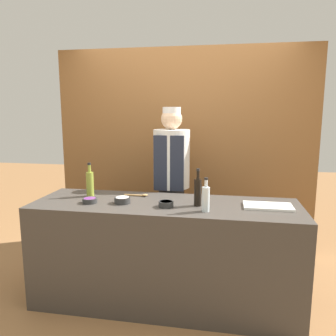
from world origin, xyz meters
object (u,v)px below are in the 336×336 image
Objects in this scene: bottle_clear at (206,198)px; bottle_oil at (90,183)px; sauce_bowl_purple at (90,200)px; wooden_spoon at (139,195)px; sauce_bowl_white at (122,200)px; cutting_board at (268,206)px; chef_center at (171,184)px; sauce_bowl_orange at (166,204)px; bottle_soy at (198,191)px.

bottle_clear is 0.86× the size of bottle_oil.
sauce_bowl_purple is 1.00m from bottle_clear.
bottle_oil reaches higher than wooden_spoon.
sauce_bowl_purple is at bearing -67.98° from bottle_oil.
sauce_bowl_white is 0.61× the size of wooden_spoon.
chef_center is at bearing 145.04° from cutting_board.
chef_center is at bearing 63.80° from wooden_spoon.
bottle_oil is (-1.07, 0.28, 0.02)m from bottle_clear.
bottle_oil is (-0.09, 0.21, 0.10)m from sauce_bowl_purple.
bottle_clear is 1.20× the size of wooden_spoon.
sauce_bowl_orange is at bearing -83.97° from chef_center.
bottle_soy is (0.92, 0.07, 0.10)m from sauce_bowl_purple.
cutting_board is at bearing 8.80° from sauce_bowl_orange.
cutting_board is at bearing 21.62° from bottle_clear.
sauce_bowl_orange is at bearing -163.34° from bottle_soy.
wooden_spoon is (-0.64, 0.36, -0.09)m from bottle_clear.
bottle_oil and bottle_soy have the same top height.
sauce_bowl_orange is at bearing -171.20° from cutting_board.
wooden_spoon is (-0.56, 0.21, -0.11)m from bottle_soy.
sauce_bowl_orange reaches higher than sauce_bowl_purple.
chef_center reaches higher than bottle_oil.
bottle_clear is at bearing -63.79° from chef_center.
sauce_bowl_white is 1.11× the size of sauce_bowl_orange.
bottle_soy is 0.61m from wooden_spoon.
wooden_spoon is 0.13× the size of chef_center.
bottle_oil is at bearing 176.84° from cutting_board.
sauce_bowl_white is 0.35× the size of cutting_board.
cutting_board is at bearing 5.18° from bottle_soy.
bottle_oil reaches higher than cutting_board.
bottle_oil is at bearing 112.02° from sauce_bowl_purple.
chef_center reaches higher than sauce_bowl_purple.
bottle_soy is at bearing -174.82° from cutting_board.
sauce_bowl_orange is 0.34m from bottle_clear.
bottle_clear reaches higher than sauce_bowl_white.
sauce_bowl_white is 0.51× the size of bottle_clear.
sauce_bowl_purple is 0.55× the size of wooden_spoon.
sauce_bowl_white is 0.41m from bottle_oil.
bottle_oil is at bearing 154.69° from sauce_bowl_white.
wooden_spoon is (-0.31, 0.29, -0.02)m from sauce_bowl_orange.
cutting_board is 1.24× the size of bottle_soy.
cutting_board is 1.45× the size of bottle_clear.
bottle_oil is 0.87m from chef_center.
chef_center reaches higher than cutting_board.
wooden_spoon is (0.35, 0.29, -0.01)m from sauce_bowl_purple.
chef_center is (-0.41, 0.83, -0.08)m from bottle_clear.
bottle_clear is at bearing -8.88° from sauce_bowl_white.
sauce_bowl_orange is 0.76m from chef_center.
chef_center is (0.31, 0.71, -0.00)m from sauce_bowl_white.
sauce_bowl_purple is 0.46× the size of bottle_clear.
cutting_board is at bearing -3.16° from bottle_oil.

